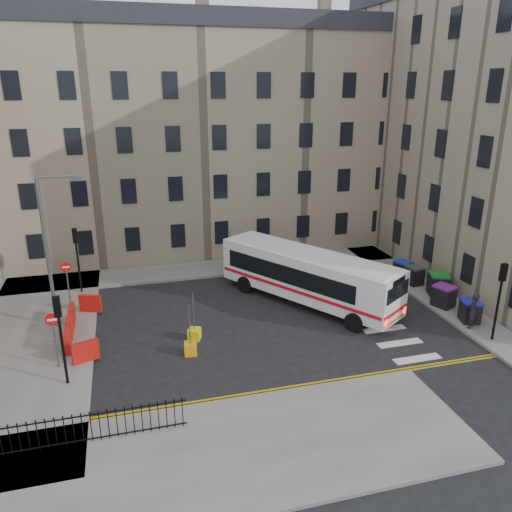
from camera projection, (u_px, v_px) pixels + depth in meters
name	position (u px, v px, depth m)	size (l,w,h in m)	color
ground	(297.00, 315.00, 28.40)	(120.00, 120.00, 0.00)	black
pavement_north	(174.00, 272.00, 34.74)	(36.00, 3.20, 0.15)	slate
pavement_east	(401.00, 275.00, 34.25)	(2.40, 26.00, 0.15)	slate
pavement_west	(35.00, 337.00, 25.83)	(6.00, 22.00, 0.15)	slate
pavement_sw	(204.00, 457.00, 17.52)	(20.00, 6.00, 0.15)	slate
terrace_north	(145.00, 137.00, 37.99)	(38.30, 10.80, 17.20)	gray
traffic_light_east	(500.00, 290.00, 24.57)	(0.28, 0.22, 4.10)	black
traffic_light_nw	(77.00, 250.00, 30.43)	(0.28, 0.22, 4.10)	black
traffic_light_sw	(60.00, 327.00, 20.85)	(0.28, 0.22, 4.10)	black
streetlamp	(47.00, 252.00, 25.59)	(0.50, 0.22, 8.14)	#595B5E
no_entry_north	(67.00, 275.00, 28.74)	(0.60, 0.08, 3.00)	#595B5E
no_entry_south	(54.00, 329.00, 22.35)	(0.60, 0.08, 3.00)	#595B5E
roadworks_barriers	(77.00, 326.00, 25.72)	(1.66, 6.26, 1.00)	red
iron_railings	(78.00, 429.00, 17.89)	(7.80, 0.04, 1.20)	black
bus	(307.00, 275.00, 29.49)	(8.45, 11.03, 3.13)	white
wheelie_bin_a	(470.00, 311.00, 27.20)	(1.23, 1.32, 1.21)	black
wheelie_bin_b	(444.00, 296.00, 29.05)	(1.36, 1.44, 1.27)	black
wheelie_bin_c	(438.00, 284.00, 30.59)	(1.45, 1.55, 1.40)	black
wheelie_bin_d	(414.00, 275.00, 32.31)	(1.07, 1.19, 1.19)	black
wheelie_bin_e	(402.00, 269.00, 33.42)	(1.24, 1.32, 1.15)	black
pedestrian	(473.00, 311.00, 26.34)	(0.72, 0.47, 1.97)	black
bollard_yellow	(191.00, 349.00, 24.24)	(0.60, 0.60, 0.60)	orange
bollard_chevron	(194.00, 334.00, 25.65)	(0.60, 0.60, 0.60)	yellow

